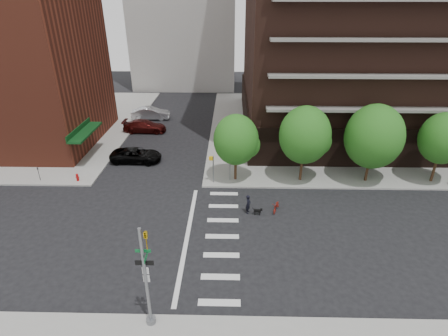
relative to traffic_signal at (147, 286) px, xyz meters
The scene contains 18 objects.
ground 7.98m from the traffic_signal, 86.42° to the left, with size 120.00×120.00×0.00m, color black.
sidewalk_ne 37.51m from the traffic_signal, 55.92° to the left, with size 39.00×33.00×0.15m, color gray.
sidewalk_nw 39.31m from the traffic_signal, 127.79° to the left, with size 31.00×33.00×0.15m, color gray.
crosswalk 8.40m from the traffic_signal, 70.35° to the left, with size 3.85×13.00×0.01m.
tree_a 16.66m from the traffic_signal, 74.39° to the left, with size 4.00×4.00×5.90m.
tree_b 19.20m from the traffic_signal, 56.79° to the left, with size 4.50×4.50×6.65m.
tree_c 23.02m from the traffic_signal, 44.16° to the left, with size 5.00×5.00×6.80m.
tree_d 27.63m from the traffic_signal, 35.44° to the left, with size 4.00×4.00×6.20m.
traffic_signal is the anchor object (origin of this frame).
pedestrian_signal 15.69m from the traffic_signal, 79.76° to the left, with size 2.18×0.67×2.60m.
fire_hydrant 18.42m from the traffic_signal, 123.26° to the left, with size 0.24×0.24×0.73m.
parking_meter 20.49m from the traffic_signal, 131.50° to the left, with size 0.10×0.08×1.32m.
parked_car_black 20.76m from the traffic_signal, 106.08° to the left, with size 5.14×2.37×1.43m, color black.
parked_car_maroon 29.42m from the traffic_signal, 103.42° to the left, with size 5.30×2.15×1.54m, color #420E0C.
parked_car_silver 34.37m from the traffic_signal, 101.95° to the left, with size 5.18×1.81×1.71m, color #B5B7BC.
scooter 13.58m from the traffic_signal, 54.87° to the left, with size 0.55×1.57×0.83m, color maroon.
dog_walker 12.08m from the traffic_signal, 62.86° to the left, with size 0.38×0.57×1.57m, color black.
dog 12.27m from the traffic_signal, 59.09° to the left, with size 0.68×0.23×0.57m.
Camera 1 is at (3.58, -20.17, 15.49)m, focal length 28.00 mm.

